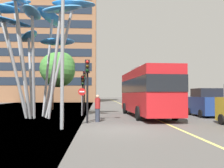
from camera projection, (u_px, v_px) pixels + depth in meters
ground at (107, 130)px, 12.32m from camera, size 120.00×240.00×0.10m
red_bus at (147, 90)px, 19.28m from camera, size 3.04×10.17×3.79m
leaf_sculpture at (34, 24)px, 18.71m from camera, size 9.31×8.88×9.54m
traffic_light_kerb_near at (87, 77)px, 14.94m from camera, size 0.28×0.42×3.82m
traffic_light_kerb_far at (83, 87)px, 20.50m from camera, size 0.28×0.42×3.26m
traffic_light_island_mid at (84, 83)px, 24.31m from camera, size 0.28×0.42×3.99m
car_parked_mid at (206, 103)px, 19.58m from camera, size 2.09×3.80×2.19m
street_lamp at (69, 32)px, 12.55m from camera, size 1.54×0.44×7.67m
tree_pavement_near at (58, 68)px, 28.01m from camera, size 4.26×5.53×6.59m
pedestrian at (98, 108)px, 15.65m from camera, size 0.34×0.34×1.71m
no_entry_sign at (82, 97)px, 20.17m from camera, size 0.60×0.12×2.24m
backdrop_building at (38, 50)px, 58.19m from camera, size 27.39×12.92×24.28m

